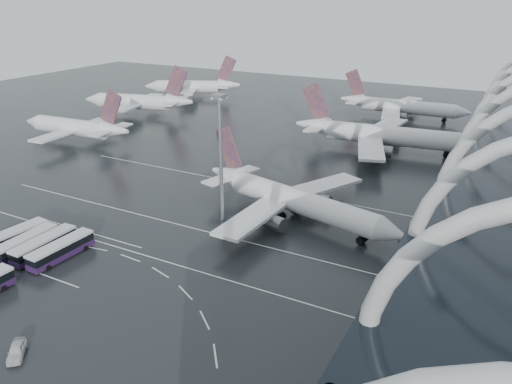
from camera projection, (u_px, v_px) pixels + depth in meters
The scene contains 21 objects.
ground at pixel (183, 260), 92.90m from camera, with size 420.00×420.00×0.00m, color black.
lane_marking_near at pixel (177, 265), 91.27m from camera, with size 120.00×0.25×0.01m, color white.
lane_marking_mid at pixel (218, 234), 102.70m from camera, with size 120.00×0.25×0.01m, color white.
lane_marking_far at pixel (277, 190), 125.55m from camera, with size 120.00×0.25×0.01m, color white.
bus_bay_line_south at pixel (23, 267), 90.40m from camera, with size 28.00×0.25×0.01m, color white.
bus_bay_line_north at pixel (89, 233), 103.47m from camera, with size 28.00×0.25×0.01m, color white.
airliner_main at pixel (292, 200), 108.32m from camera, with size 51.30×44.33×17.55m.
airliner_gate_b at pixel (382, 135), 154.67m from camera, with size 57.59×51.52×19.98m.
airliner_gate_c at pixel (400, 107), 195.28m from camera, with size 50.22×46.50×17.95m.
jet_remote_west at pixel (77, 128), 163.85m from camera, with size 43.06×34.69×18.76m.
jet_remote_mid at pixel (140, 102), 200.24m from camera, with size 46.22×37.50×20.28m.
jet_remote_far at pixel (194, 87), 233.41m from camera, with size 42.67×34.86×19.53m.
bus_row_near_a at pixel (13, 238), 97.32m from camera, with size 4.23×13.95×3.38m.
bus_row_near_b at pixel (27, 243), 95.53m from camera, with size 3.31×13.08×3.21m.
bus_row_near_c at pixel (44, 245), 94.50m from camera, with size 3.35×13.58×3.34m.
bus_row_near_d at pixel (61, 250), 92.87m from camera, with size 3.51×13.54×3.31m.
van_curve_b at pixel (16, 351), 68.19m from camera, with size 2.05×5.09×1.74m, color silver.
floodlight_mast at pixel (221, 150), 96.23m from camera, with size 2.21×2.21×28.83m.
gse_cart_belly_b at pixel (369, 228), 104.16m from camera, with size 2.03×1.20×1.11m, color slate.
gse_cart_belly_d at pixel (404, 238), 99.86m from camera, with size 1.94×1.15×1.06m, color slate.
gse_cart_belly_e at pixel (345, 217), 109.59m from camera, with size 1.95×1.15×1.06m, color gold.
Camera 1 is at (50.60, -65.22, 46.50)m, focal length 35.00 mm.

